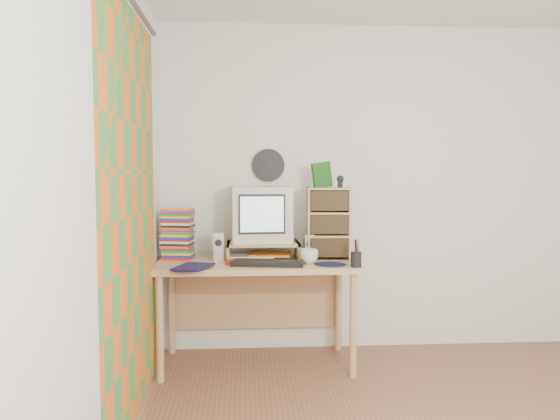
{
  "coord_description": "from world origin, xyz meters",
  "views": [
    {
      "loc": [
        -1.11,
        -2.45,
        1.38
      ],
      "look_at": [
        -0.87,
        1.33,
        1.11
      ],
      "focal_mm": 35.0,
      "sensor_mm": 36.0,
      "label": 1
    }
  ],
  "objects": [
    {
      "name": "wall_disc",
      "position": [
        -0.93,
        1.73,
        1.43
      ],
      "size": [
        0.25,
        0.02,
        0.25
      ],
      "primitive_type": "cylinder",
      "rotation": [
        1.57,
        0.0,
        0.0
      ],
      "color": "black",
      "rests_on": "back_wall"
    },
    {
      "name": "papers",
      "position": [
        -1.01,
        1.48,
        0.77
      ],
      "size": [
        0.36,
        0.28,
        0.04
      ],
      "primitive_type": null,
      "rotation": [
        0.0,
        0.0,
        -0.12
      ],
      "color": "white",
      "rests_on": "desk"
    },
    {
      "name": "red_box",
      "position": [
        -1.2,
        1.25,
        0.77
      ],
      "size": [
        0.08,
        0.06,
        0.04
      ],
      "primitive_type": "cube",
      "rotation": [
        0.0,
        0.0,
        0.24
      ],
      "color": "red",
      "rests_on": "desk"
    },
    {
      "name": "monitor_riser",
      "position": [
        -0.98,
        1.48,
        0.84
      ],
      "size": [
        0.52,
        0.3,
        0.12
      ],
      "color": "tan",
      "rests_on": "desk"
    },
    {
      "name": "back_wall",
      "position": [
        0.0,
        1.75,
        1.25
      ],
      "size": [
        3.5,
        0.0,
        3.5
      ],
      "primitive_type": "plane",
      "rotation": [
        1.57,
        0.0,
        0.0
      ],
      "color": "white",
      "rests_on": "floor"
    },
    {
      "name": "game_box",
      "position": [
        -0.56,
        1.45,
        1.36
      ],
      "size": [
        0.14,
        0.08,
        0.18
      ],
      "primitive_type": "cube",
      "rotation": [
        0.0,
        0.0,
        0.35
      ],
      "color": "#1A5418",
      "rests_on": "cd_rack"
    },
    {
      "name": "cd_rack",
      "position": [
        -0.5,
        1.45,
        1.01
      ],
      "size": [
        0.32,
        0.19,
        0.52
      ],
      "primitive_type": "cube",
      "rotation": [
        0.0,
        0.0,
        -0.07
      ],
      "color": "tan",
      "rests_on": "desk"
    },
    {
      "name": "curtain",
      "position": [
        -1.71,
        0.48,
        1.15
      ],
      "size": [
        0.0,
        2.2,
        2.2
      ],
      "primitive_type": "plane",
      "rotation": [
        1.57,
        0.0,
        1.57
      ],
      "color": "orange",
      "rests_on": "left_wall"
    },
    {
      "name": "crt_monitor",
      "position": [
        -0.99,
        1.53,
        1.07
      ],
      "size": [
        0.44,
        0.44,
        0.4
      ],
      "primitive_type": "cube",
      "rotation": [
        0.0,
        0.0,
        0.05
      ],
      "color": "beige",
      "rests_on": "monitor_riser"
    },
    {
      "name": "mug",
      "position": [
        -0.67,
        1.24,
        0.8
      ],
      "size": [
        0.16,
        0.16,
        0.1
      ],
      "primitive_type": "imported",
      "rotation": [
        0.0,
        0.0,
        0.29
      ],
      "color": "silver",
      "rests_on": "desk"
    },
    {
      "name": "desk",
      "position": [
        -1.03,
        1.44,
        0.62
      ],
      "size": [
        1.4,
        0.7,
        0.75
      ],
      "color": "#DBB576",
      "rests_on": "floor"
    },
    {
      "name": "speaker_left",
      "position": [
        -1.3,
        1.45,
        0.85
      ],
      "size": [
        0.08,
        0.08,
        0.2
      ],
      "primitive_type": "cube",
      "rotation": [
        0.0,
        0.0,
        0.03
      ],
      "color": "silver",
      "rests_on": "desk"
    },
    {
      "name": "speaker_right",
      "position": [
        -0.65,
        1.43,
        0.84
      ],
      "size": [
        0.07,
        0.07,
        0.18
      ],
      "primitive_type": "cube",
      "rotation": [
        0.0,
        0.0,
        0.1
      ],
      "color": "silver",
      "rests_on": "desk"
    },
    {
      "name": "diary",
      "position": [
        -1.54,
        1.11,
        0.77
      ],
      "size": [
        0.29,
        0.25,
        0.05
      ],
      "primitive_type": "imported",
      "rotation": [
        0.0,
        0.0,
        -0.31
      ],
      "color": "#14103C",
      "rests_on": "desk"
    },
    {
      "name": "mousepad",
      "position": [
        -0.53,
        1.19,
        0.75
      ],
      "size": [
        0.25,
        0.25,
        0.0
      ],
      "primitive_type": "cylinder",
      "rotation": [
        0.0,
        0.0,
        -0.2
      ],
      "color": "black",
      "rests_on": "desk"
    },
    {
      "name": "pen_cup",
      "position": [
        -0.38,
        1.09,
        0.82
      ],
      "size": [
        0.09,
        0.09,
        0.14
      ],
      "primitive_type": null,
      "rotation": [
        0.0,
        0.0,
        -0.33
      ],
      "color": "black",
      "rests_on": "desk"
    },
    {
      "name": "dvd_stack",
      "position": [
        -1.6,
        1.52,
        0.9
      ],
      "size": [
        0.23,
        0.18,
        0.3
      ],
      "primitive_type": null,
      "rotation": [
        0.0,
        0.0,
        -0.18
      ],
      "color": "brown",
      "rests_on": "desk"
    },
    {
      "name": "webcam",
      "position": [
        -0.43,
        1.43,
        1.31
      ],
      "size": [
        0.06,
        0.06,
        0.09
      ],
      "primitive_type": null,
      "rotation": [
        0.0,
        0.0,
        0.09
      ],
      "color": "black",
      "rests_on": "cd_rack"
    },
    {
      "name": "keyboard",
      "position": [
        -0.96,
        1.19,
        0.77
      ],
      "size": [
        0.51,
        0.24,
        0.03
      ],
      "primitive_type": "cube",
      "rotation": [
        0.0,
        0.0,
        -0.16
      ],
      "color": "black",
      "rests_on": "desk"
    },
    {
      "name": "left_wall",
      "position": [
        -1.75,
        0.0,
        1.25
      ],
      "size": [
        0.0,
        3.5,
        3.5
      ],
      "primitive_type": "plane",
      "rotation": [
        1.57,
        0.0,
        1.57
      ],
      "color": "white",
      "rests_on": "floor"
    }
  ]
}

